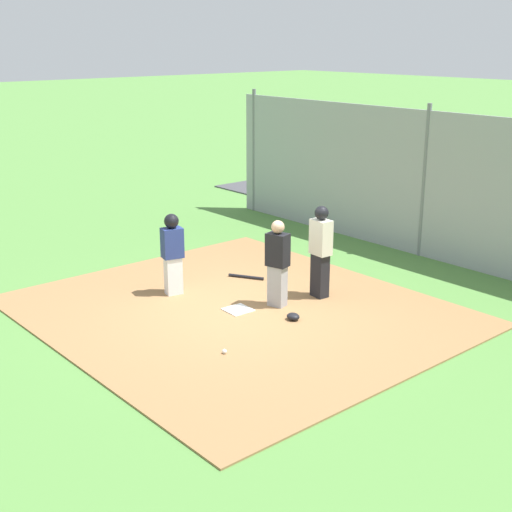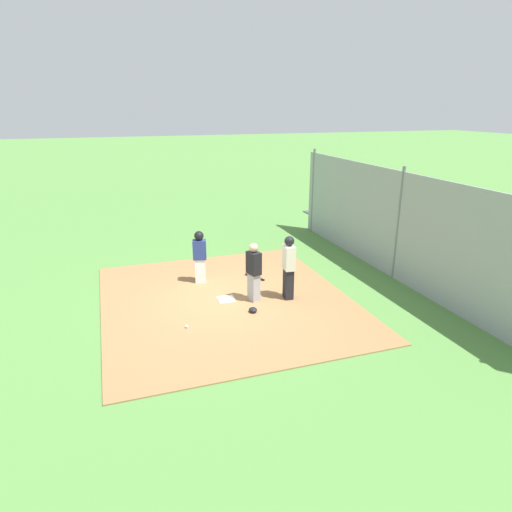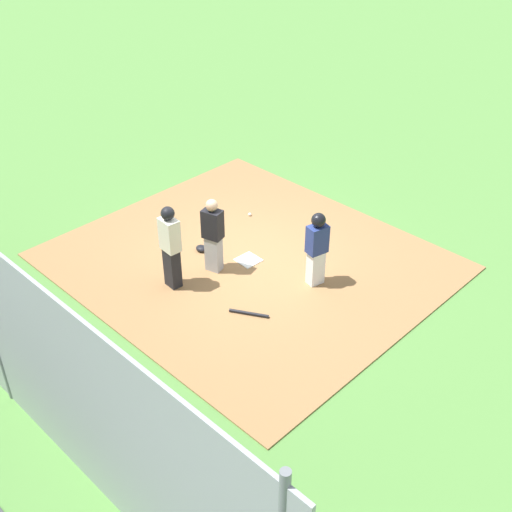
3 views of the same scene
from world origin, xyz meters
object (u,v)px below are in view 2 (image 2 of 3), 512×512
object	(u,v)px
baseball_bat	(255,277)
catcher_mask	(253,310)
home_plate	(226,299)
parked_car_dark	(468,245)
catcher	(254,271)
runner	(200,254)
parked_car_white	(428,227)
baseball	(187,326)
umpire	(289,266)

from	to	relation	value
baseball_bat	catcher_mask	distance (m)	2.34
home_plate	parked_car_dark	bearing A→B (deg)	-87.22
baseball_bat	catcher	bearing A→B (deg)	130.84
catcher	baseball_bat	xyz separation A→B (m)	(1.52, -0.54, -0.79)
runner	parked_car_dark	world-z (taller)	runner
runner	catcher_mask	world-z (taller)	runner
baseball_bat	parked_car_white	bearing A→B (deg)	-108.59
home_plate	baseball_bat	world-z (taller)	baseball_bat
baseball	parked_car_white	xyz separation A→B (m)	(3.94, -9.95, 0.55)
home_plate	baseball	xyz separation A→B (m)	(-1.25, 1.29, 0.03)
baseball_bat	baseball	xyz separation A→B (m)	(-2.50, 2.52, 0.01)
runner	catcher_mask	xyz separation A→B (m)	(-2.42, -0.81, -0.81)
parked_car_white	baseball	bearing A→B (deg)	115.56
baseball_bat	runner	bearing A→B (deg)	52.83
baseball_bat	baseball	distance (m)	3.55
umpire	runner	distance (m)	2.75
home_plate	catcher	xyz separation A→B (m)	(-0.28, -0.69, 0.81)
umpire	catcher_mask	size ratio (longest dim) A/B	7.23
runner	parked_car_dark	bearing A→B (deg)	96.44
umpire	parked_car_dark	xyz separation A→B (m)	(0.85, -6.77, -0.33)
umpire	parked_car_white	size ratio (longest dim) A/B	0.40
catcher	umpire	size ratio (longest dim) A/B	0.91
baseball_bat	parked_car_dark	size ratio (longest dim) A/B	0.17
runner	parked_car_white	size ratio (longest dim) A/B	0.36
runner	baseball	size ratio (longest dim) A/B	20.98
catcher	umpire	xyz separation A→B (m)	(-0.17, -0.92, 0.09)
catcher_mask	parked_car_dark	bearing A→B (deg)	-80.25
umpire	catcher_mask	bearing A→B (deg)	28.32
home_plate	parked_car_dark	world-z (taller)	parked_car_dark
catcher	baseball_bat	size ratio (longest dim) A/B	2.13
home_plate	parked_car_dark	distance (m)	8.41
parked_car_dark	parked_car_white	world-z (taller)	same
baseball	parked_car_white	bearing A→B (deg)	-68.37
catcher	catcher_mask	bearing A→B (deg)	54.83
umpire	catcher_mask	distance (m)	1.54
catcher_mask	parked_car_white	distance (m)	9.00
runner	catcher_mask	bearing A→B (deg)	31.90
catcher_mask	parked_car_white	bearing A→B (deg)	-66.04
umpire	parked_car_white	distance (m)	7.72
catcher	umpire	world-z (taller)	umpire
baseball_bat	baseball	size ratio (longest dim) A/B	10.06
parked_car_white	runner	bearing A→B (deg)	101.72
baseball	parked_car_white	distance (m)	10.71
catcher_mask	parked_car_dark	xyz separation A→B (m)	(1.36, -7.94, 0.52)
umpire	home_plate	bearing A→B (deg)	-10.86
baseball_bat	parked_car_dark	xyz separation A→B (m)	(-0.84, -7.15, 0.55)
home_plate	catcher_mask	xyz separation A→B (m)	(-0.96, -0.44, 0.05)
umpire	baseball_bat	xyz separation A→B (m)	(1.69, 0.38, -0.88)
catcher_mask	umpire	bearing A→B (deg)	-66.21
home_plate	runner	bearing A→B (deg)	14.46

